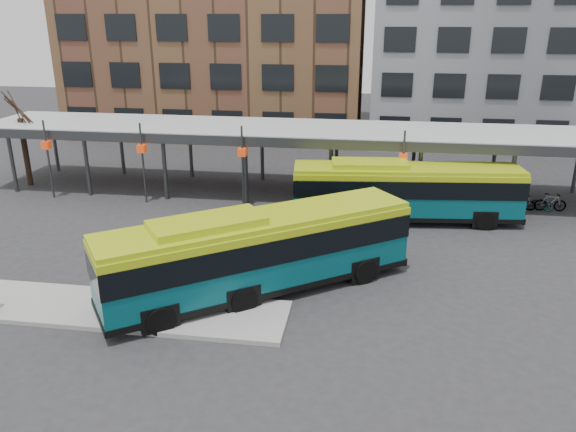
% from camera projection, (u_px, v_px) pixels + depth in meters
% --- Properties ---
extents(ground, '(120.00, 120.00, 0.00)m').
position_uv_depth(ground, '(262.00, 285.00, 23.56)').
color(ground, '#28282B').
rests_on(ground, ground).
extents(boarding_island, '(14.00, 3.00, 0.18)m').
position_uv_depth(boarding_island, '(106.00, 309.00, 21.51)').
color(boarding_island, gray).
rests_on(boarding_island, ground).
extents(canopy, '(40.00, 6.53, 4.80)m').
position_uv_depth(canopy, '(301.00, 132.00, 34.18)').
color(canopy, '#999B9E').
rests_on(canopy, ground).
extents(tree, '(1.64, 1.64, 5.60)m').
position_uv_depth(tree, '(25.00, 149.00, 36.40)').
color(tree, black).
rests_on(tree, ground).
extents(building_brick, '(26.00, 14.00, 22.00)m').
position_uv_depth(building_brick, '(220.00, 9.00, 50.92)').
color(building_brick, brown).
rests_on(building_brick, ground).
extents(building_grey, '(24.00, 14.00, 20.00)m').
position_uv_depth(building_grey, '(517.00, 22.00, 47.62)').
color(building_grey, slate).
rests_on(building_grey, ground).
extents(bus_front, '(11.98, 9.74, 3.54)m').
position_uv_depth(bus_front, '(258.00, 251.00, 22.37)').
color(bus_front, '#074852').
rests_on(bus_front, ground).
extents(bus_rear, '(12.31, 3.85, 3.34)m').
position_uv_depth(bus_rear, '(405.00, 190.00, 30.27)').
color(bus_rear, '#074852').
rests_on(bus_rear, ground).
extents(bike_rack, '(5.37, 1.15, 1.06)m').
position_uv_depth(bike_rack, '(515.00, 201.00, 32.54)').
color(bike_rack, slate).
rests_on(bike_rack, ground).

